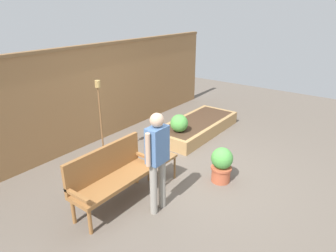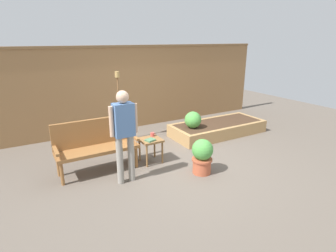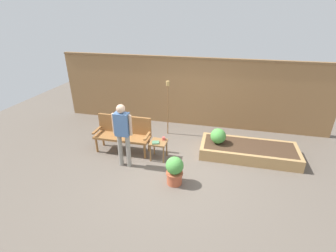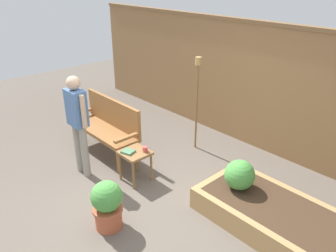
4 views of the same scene
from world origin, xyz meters
The scene contains 11 objects.
ground_plane centered at (0.00, 0.00, 0.00)m, with size 14.00×14.00×0.00m, color #60564C.
fence_back centered at (0.00, 2.60, 1.09)m, with size 8.40×0.14×2.16m.
garden_bench centered at (-1.40, 0.54, 0.54)m, with size 1.44×0.48×0.94m.
side_table centered at (-0.40, 0.34, 0.40)m, with size 0.40×0.40×0.48m.
cup_on_table centered at (-0.30, 0.45, 0.52)m, with size 0.11×0.08×0.08m.
book_on_table centered at (-0.45, 0.25, 0.49)m, with size 0.17×0.15×0.03m, color #4C7A56.
potted_boxwood centered at (0.19, -0.53, 0.34)m, with size 0.38×0.38×0.64m.
raised_planter_bed centered at (1.80, 0.97, 0.15)m, with size 2.40×1.00×0.30m.
shrub_near_bench centered at (1.01, 0.95, 0.50)m, with size 0.39×0.39×0.39m.
tiki_torch centered at (-0.50, 1.74, 1.12)m, with size 0.10×0.10×1.63m.
person_by_bench centered at (-1.10, -0.14, 0.93)m, with size 0.47×0.20×1.56m.
Camera 2 is at (-2.55, -4.08, 2.32)m, focal length 29.19 mm.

